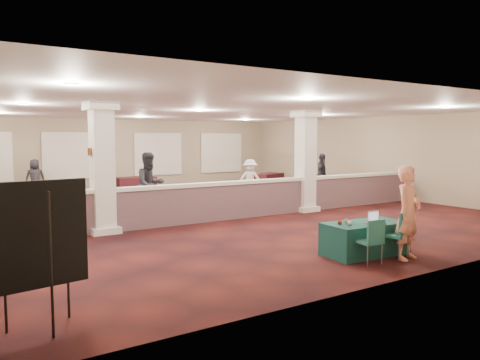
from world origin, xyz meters
TOP-DOWN VIEW (x-y plane):
  - ground at (0.00, 0.00)m, footprint 16.00×16.00m
  - wall_back at (0.00, 8.00)m, footprint 16.00×0.04m
  - wall_front at (0.00, -8.00)m, footprint 16.00×0.04m
  - wall_right at (8.00, 0.00)m, footprint 0.04×16.00m
  - ceiling at (0.00, 0.00)m, footprint 16.00×16.00m
  - partition_wall at (0.00, -1.50)m, footprint 15.60×0.28m
  - column_left at (-3.50, -1.50)m, footprint 0.72×0.72m
  - column_right at (3.00, -1.50)m, footprint 0.72×0.72m
  - sconce_left at (-3.78, -1.50)m, footprint 0.12×0.12m
  - sconce_right at (-3.22, -1.50)m, footprint 0.12×0.12m
  - near_table at (0.24, -6.50)m, footprint 1.75×0.97m
  - conf_chair_main at (0.55, -7.09)m, footprint 0.53×0.53m
  - conf_chair_side at (-0.23, -7.08)m, footprint 0.46×0.46m
  - easel_board at (-5.87, -7.00)m, footprint 1.07×0.59m
  - woman at (0.64, -7.20)m, footprint 0.73×0.57m
  - far_table_front_center at (1.19, 0.40)m, footprint 1.87×1.05m
  - far_table_front_right at (4.46, 0.30)m, footprint 1.92×1.40m
  - far_table_back_left at (-3.79, 6.50)m, footprint 1.65×0.92m
  - far_table_back_center at (0.31, 6.50)m, footprint 1.68×0.87m
  - far_table_back_right at (6.50, 5.22)m, footprint 1.81×1.35m
  - attendee_a at (-1.59, 0.20)m, footprint 0.99×0.64m
  - attendee_b at (3.00, 1.64)m, footprint 1.09×0.89m
  - attendee_c at (6.50, 1.50)m, footprint 1.09×0.99m
  - attendee_d at (-3.64, 7.00)m, footprint 0.79×0.48m
  - laptop_base at (0.50, -6.57)m, footprint 0.31×0.23m
  - laptop_screen at (0.51, -6.46)m, footprint 0.29×0.03m
  - screen_glow at (0.51, -6.47)m, footprint 0.27×0.02m
  - knitting at (0.27, -6.72)m, footprint 0.37×0.29m
  - yarn_cream at (-0.25, -6.55)m, footprint 0.10×0.10m
  - yarn_red at (-0.37, -6.41)m, footprint 0.09×0.09m
  - yarn_grey at (-0.15, -6.36)m, footprint 0.09×0.09m
  - scissors at (0.80, -6.79)m, footprint 0.11×0.03m

SIDE VIEW (x-z plane):
  - ground at x=0.00m, z-range 0.00..0.00m
  - far_table_back_left at x=-3.79m, z-range 0.00..0.65m
  - near_table at x=0.24m, z-range 0.00..0.65m
  - far_table_back_right at x=6.50m, z-range 0.00..0.66m
  - far_table_back_center at x=0.31m, z-range 0.00..0.67m
  - far_table_front_right at x=4.46m, z-range 0.00..0.70m
  - far_table_front_center at x=1.19m, z-range 0.00..0.73m
  - conf_chair_side at x=-0.23m, z-range 0.08..0.92m
  - conf_chair_main at x=0.55m, z-range 0.08..1.00m
  - partition_wall at x=0.00m, z-range 0.02..1.12m
  - scissors at x=0.80m, z-range 0.65..0.66m
  - laptop_base at x=0.50m, z-range 0.65..0.66m
  - knitting at x=0.27m, z-range 0.65..0.67m
  - yarn_red at x=-0.37m, z-range 0.65..0.74m
  - yarn_grey at x=-0.15m, z-range 0.65..0.74m
  - yarn_cream at x=-0.25m, z-range 0.65..0.74m
  - screen_glow at x=0.51m, z-range 0.66..0.83m
  - laptop_screen at x=0.51m, z-range 0.66..0.86m
  - attendee_d at x=-3.64m, z-range 0.00..1.53m
  - attendee_b at x=3.00m, z-range 0.00..1.55m
  - attendee_c at x=6.50m, z-range 0.00..1.71m
  - woman at x=0.64m, z-range 0.00..1.81m
  - attendee_a at x=-1.59m, z-range 0.00..1.92m
  - easel_board at x=-5.87m, z-range 0.25..2.07m
  - wall_back at x=0.00m, z-range 0.00..3.20m
  - wall_front at x=0.00m, z-range 0.00..3.20m
  - wall_right at x=8.00m, z-range 0.00..3.20m
  - column_left at x=-3.50m, z-range 0.04..3.24m
  - column_right at x=3.00m, z-range 0.04..3.24m
  - sconce_left at x=-3.78m, z-range 1.91..2.09m
  - sconce_right at x=-3.22m, z-range 1.91..2.09m
  - ceiling at x=0.00m, z-range 3.19..3.21m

